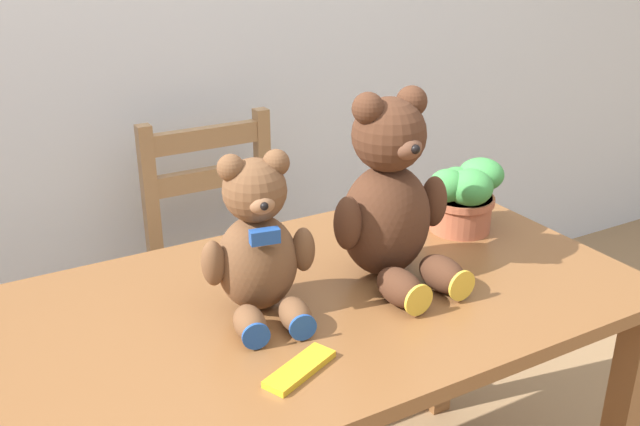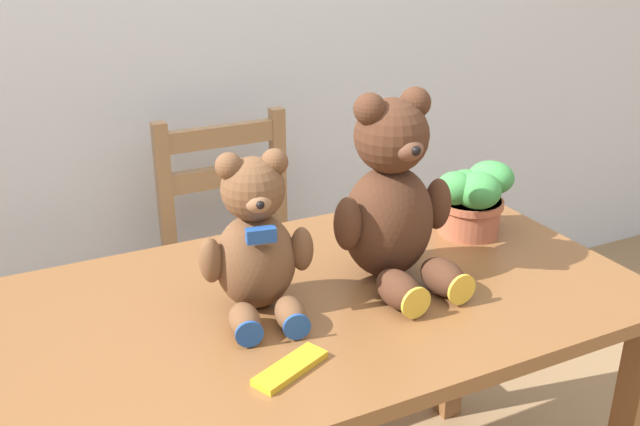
# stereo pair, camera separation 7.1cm
# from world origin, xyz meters

# --- Properties ---
(dining_table) EXTENTS (1.36, 0.71, 0.70)m
(dining_table) POSITION_xyz_m (0.00, 0.35, 0.60)
(dining_table) COLOR brown
(dining_table) RESTS_ON ground_plane
(wooden_chair_behind) EXTENTS (0.39, 0.42, 0.86)m
(wooden_chair_behind) POSITION_xyz_m (0.13, 1.01, 0.44)
(wooden_chair_behind) COLOR #997047
(wooden_chair_behind) RESTS_ON ground_plane
(teddy_bear_left) EXTENTS (0.22, 0.23, 0.31)m
(teddy_bear_left) POSITION_xyz_m (-0.08, 0.36, 0.83)
(teddy_bear_left) COLOR brown
(teddy_bear_left) RESTS_ON dining_table
(teddy_bear_right) EXTENTS (0.27, 0.27, 0.39)m
(teddy_bear_right) POSITION_xyz_m (0.21, 0.36, 0.87)
(teddy_bear_right) COLOR #472819
(teddy_bear_right) RESTS_ON dining_table
(potted_plant) EXTENTS (0.21, 0.16, 0.16)m
(potted_plant) POSITION_xyz_m (0.49, 0.46, 0.79)
(potted_plant) COLOR #B25B3D
(potted_plant) RESTS_ON dining_table
(chocolate_bar) EXTENTS (0.15, 0.10, 0.01)m
(chocolate_bar) POSITION_xyz_m (-0.11, 0.15, 0.71)
(chocolate_bar) COLOR gold
(chocolate_bar) RESTS_ON dining_table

